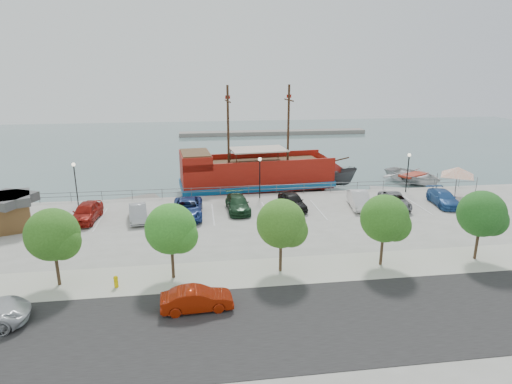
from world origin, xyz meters
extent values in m
plane|color=slate|center=(0.00, 0.00, -1.00)|extent=(160.00, 160.00, 0.00)
cube|color=black|center=(0.00, -16.00, 0.01)|extent=(100.00, 8.00, 0.04)
cube|color=beige|center=(0.00, -10.00, 0.01)|extent=(100.00, 4.00, 0.05)
cylinder|color=slate|center=(0.00, 7.80, 0.95)|extent=(50.00, 0.06, 0.06)
cylinder|color=slate|center=(0.00, 7.80, 0.55)|extent=(50.00, 0.06, 0.06)
cube|color=gray|center=(10.00, 55.00, -0.60)|extent=(40.00, 3.00, 0.80)
cube|color=maroon|center=(0.43, 12.13, 1.03)|extent=(17.55, 7.01, 2.78)
cube|color=#135D9A|center=(0.43, 12.13, 0.12)|extent=(17.90, 7.37, 0.64)
cone|color=maroon|center=(9.79, 13.06, 1.03)|extent=(3.91, 5.45, 5.13)
cube|color=maroon|center=(-6.49, 11.44, 3.17)|extent=(3.72, 5.64, 1.50)
cube|color=brown|center=(-6.49, 11.44, 3.97)|extent=(3.47, 5.19, 0.13)
cube|color=brown|center=(0.96, 12.18, 2.47)|extent=(14.30, 6.06, 0.16)
cube|color=maroon|center=(0.17, 14.68, 2.80)|extent=(17.04, 1.91, 0.75)
cube|color=maroon|center=(0.68, 9.58, 2.80)|extent=(17.04, 1.91, 0.75)
cylinder|color=#382111|center=(4.15, 12.50, 6.80)|extent=(0.28, 0.28, 8.77)
cylinder|color=#382111|center=(-2.77, 11.81, 6.80)|extent=(0.28, 0.28, 8.77)
cylinder|color=#382111|center=(4.15, 12.50, 9.48)|extent=(0.47, 3.21, 0.15)
cylinder|color=#382111|center=(-2.77, 11.81, 9.48)|extent=(0.47, 3.21, 0.15)
cube|color=beige|center=(0.64, 12.15, 4.02)|extent=(6.57, 4.66, 0.13)
cylinder|color=#382111|center=(10.53, 13.14, 2.31)|extent=(2.67, 0.43, 0.63)
imported|color=#3F4145|center=(9.09, 12.26, 0.27)|extent=(6.96, 5.01, 2.53)
imported|color=silver|center=(20.41, 13.28, -0.23)|extent=(8.15, 9.09, 1.55)
cube|color=slate|center=(-14.32, 9.20, -0.78)|extent=(7.92, 5.08, 0.44)
cube|color=gray|center=(6.75, 9.20, -0.81)|extent=(6.61, 1.91, 0.38)
cube|color=gray|center=(17.11, 9.20, -0.79)|extent=(7.67, 4.58, 0.42)
cube|color=brown|center=(-21.96, 0.61, 1.16)|extent=(4.06, 4.06, 2.32)
cube|color=#454546|center=(-21.96, 0.61, 2.59)|extent=(4.60, 4.60, 0.74)
cylinder|color=slate|center=(18.83, 5.44, 1.13)|extent=(0.09, 0.09, 2.26)
cylinder|color=slate|center=(21.45, 5.99, 1.13)|extent=(0.09, 0.09, 2.26)
cylinder|color=slate|center=(19.38, 2.82, 1.13)|extent=(0.09, 0.09, 2.26)
cylinder|color=slate|center=(22.00, 3.38, 1.13)|extent=(0.09, 0.09, 2.26)
pyramid|color=white|center=(20.41, 4.41, 3.14)|extent=(5.12, 5.12, 0.93)
imported|color=maroon|center=(-6.50, -13.97, 0.66)|extent=(4.09, 1.65, 1.32)
cylinder|color=#DBB900|center=(-11.43, -10.80, 0.32)|extent=(0.26, 0.26, 0.64)
sphere|color=#DBB900|center=(-11.43, -10.80, 0.66)|extent=(0.28, 0.28, 0.28)
cylinder|color=black|center=(-18.00, 6.50, 2.00)|extent=(0.12, 0.12, 4.00)
sphere|color=#FFF2CC|center=(-18.00, 6.50, 4.10)|extent=(0.36, 0.36, 0.36)
cylinder|color=black|center=(0.00, 6.50, 2.00)|extent=(0.12, 0.12, 4.00)
sphere|color=#FFF2CC|center=(0.00, 6.50, 4.10)|extent=(0.36, 0.36, 0.36)
cylinder|color=black|center=(16.00, 6.50, 2.00)|extent=(0.12, 0.12, 4.00)
sphere|color=#FFF2CC|center=(16.00, 6.50, 4.10)|extent=(0.36, 0.36, 0.36)
cylinder|color=#473321|center=(-15.00, -10.00, 1.10)|extent=(0.20, 0.20, 2.20)
sphere|color=#2E601B|center=(-15.00, -10.00, 3.40)|extent=(3.20, 3.20, 3.20)
sphere|color=#2E601B|center=(-14.40, -10.30, 3.00)|extent=(2.20, 2.20, 2.20)
cylinder|color=#473321|center=(-8.00, -10.00, 1.10)|extent=(0.20, 0.20, 2.20)
sphere|color=#2E7720|center=(-8.00, -10.00, 3.40)|extent=(3.20, 3.20, 3.20)
sphere|color=#2E7720|center=(-7.40, -10.30, 3.00)|extent=(2.20, 2.20, 2.20)
cylinder|color=#473321|center=(-1.00, -10.00, 1.10)|extent=(0.20, 0.20, 2.20)
sphere|color=#35671D|center=(-1.00, -10.00, 3.40)|extent=(3.20, 3.20, 3.20)
sphere|color=#35671D|center=(-0.40, -10.30, 3.00)|extent=(2.20, 2.20, 2.20)
cylinder|color=#473321|center=(6.00, -10.00, 1.10)|extent=(0.20, 0.20, 2.20)
sphere|color=#2D651C|center=(6.00, -10.00, 3.40)|extent=(3.20, 3.20, 3.20)
sphere|color=#2D651C|center=(6.60, -10.30, 3.00)|extent=(2.20, 2.20, 2.20)
cylinder|color=#473321|center=(13.00, -10.00, 1.10)|extent=(0.20, 0.20, 2.20)
sphere|color=#20551C|center=(13.00, -10.00, 3.40)|extent=(3.20, 3.20, 3.20)
sphere|color=#20551C|center=(13.60, -10.30, 3.00)|extent=(2.20, 2.20, 2.20)
imported|color=maroon|center=(-16.08, 1.86, 0.82)|extent=(2.31, 4.95, 1.64)
imported|color=#A4A5A8|center=(-11.60, 1.34, 0.69)|extent=(2.08, 4.38, 1.39)
imported|color=navy|center=(-7.28, 1.70, 0.79)|extent=(2.73, 5.75, 1.59)
imported|color=#16351D|center=(-2.64, 2.69, 0.72)|extent=(2.22, 5.02, 1.43)
imported|color=black|center=(2.59, 2.66, 0.77)|extent=(2.39, 4.74, 1.55)
imported|color=white|center=(9.07, 2.22, 0.77)|extent=(2.33, 4.88, 1.54)
imported|color=slate|center=(12.44, 1.69, 0.69)|extent=(3.07, 5.27, 1.38)
imported|color=#285699|center=(17.53, 1.80, 0.70)|extent=(2.53, 5.04, 1.40)
camera|label=1|loc=(-6.08, -35.35, 13.11)|focal=30.00mm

